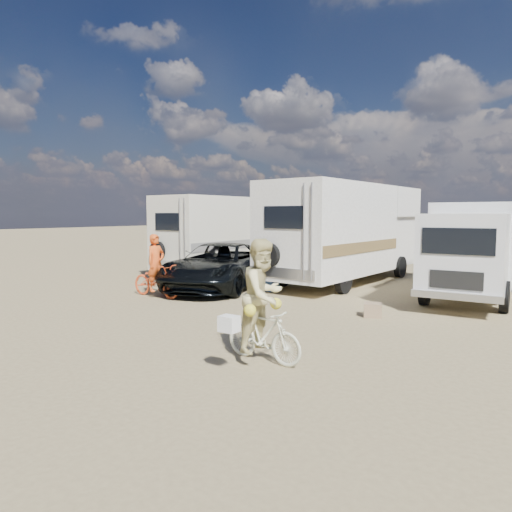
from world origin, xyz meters
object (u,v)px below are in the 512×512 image
Objects in this scene: rv_main at (346,234)px; cooler at (268,283)px; rv_left at (234,235)px; rider_woman at (263,306)px; bike_woman at (263,335)px; bike_man at (156,281)px; crate at (373,310)px; box_truck at (474,251)px; dark_suv at (219,266)px; rider_man at (156,269)px.

rv_main is 12.62× the size of cooler.
rider_woman is (7.50, -9.15, -0.63)m from rv_left.
bike_man is at bearing 65.50° from bike_woman.
box_truck is at bearing 70.00° from crate.
dark_suv is at bearing -160.80° from box_truck.
rider_woman reaches higher than crate.
rider_woman is (0.00, 0.00, 0.48)m from bike_woman.
box_truck is 3.82× the size of rider_man.
bike_woman is (5.90, -3.20, -0.04)m from bike_man.
bike_man reaches higher than cooler.
bike_man is (-7.72, -5.20, -0.89)m from box_truck.
rv_left reaches higher than rider_woman.
rv_left is at bearing 138.20° from cooler.
bike_man is at bearing 65.50° from rider_woman.
bike_woman is at bearing 0.00° from rider_woman.
dark_suv reaches higher than bike_woman.
bike_man is at bearing 0.00° from rider_man.
rv_left is 4.31m from dark_suv.
cooler is at bearing 36.29° from rider_woman.
rv_left is 1.40× the size of dark_suv.
bike_man reaches higher than bike_woman.
bike_man is at bearing -128.00° from cooler.
rider_man is (-7.72, -5.20, -0.54)m from box_truck.
cooler is (1.56, 0.53, -0.50)m from dark_suv.
cooler is (-3.81, 6.02, -0.20)m from bike_woman.
cooler is at bearing -38.23° from rv_left.
box_truck is 4.56m from crate.
bike_woman reaches higher than cooler.
rv_left is at bearing 16.09° from bike_man.
box_truck is at bearing -8.27° from bike_woman.
bike_woman is at bearing -104.95° from box_truck.
bike_woman is at bearing -59.16° from cooler.
dark_suv reaches higher than bike_man.
rider_man is at bearing -128.00° from cooler.
crate is at bearing -112.74° from box_truck.
crate is (7.82, -4.89, -1.40)m from rv_left.
rider_man is at bearing -115.22° from rv_main.
rv_main reaches higher than box_truck.
rider_woman is at bearing -59.16° from cooler.
bike_woman is 4.28m from crate.
box_truck is 15.70× the size of crate.
cooler is (3.69, -3.13, -1.31)m from rv_left.
bike_woman is at bearing -117.39° from bike_man.
rider_man is 6.34m from crate.
box_truck is 7.78m from dark_suv.
rv_main is 19.17× the size of crate.
dark_suv reaches higher than cooler.
box_truck reaches higher than crate.
rv_left is 6.26m from bike_man.
bike_man is (-3.35, -6.04, -1.25)m from rv_main.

